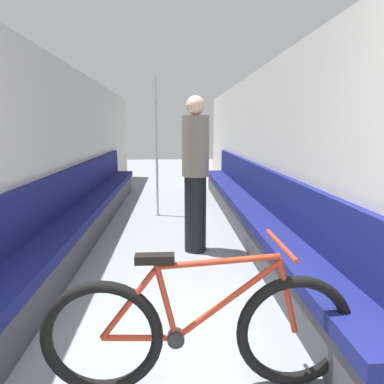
{
  "coord_description": "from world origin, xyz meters",
  "views": [
    {
      "loc": [
        0.05,
        -0.55,
        1.4
      ],
      "look_at": [
        0.23,
        2.58,
        0.81
      ],
      "focal_mm": 32.0,
      "sensor_mm": 36.0,
      "label": 1
    }
  ],
  "objects_px": {
    "passenger_standing": "(195,173)",
    "bench_seat_row_left": "(88,211)",
    "grab_pole_near": "(157,150)",
    "bench_seat_row_right": "(248,209)",
    "bicycle": "(200,331)"
  },
  "relations": [
    {
      "from": "grab_pole_near",
      "to": "passenger_standing",
      "type": "distance_m",
      "value": 1.75
    },
    {
      "from": "bicycle",
      "to": "passenger_standing",
      "type": "bearing_deg",
      "value": 89.03
    },
    {
      "from": "bicycle",
      "to": "grab_pole_near",
      "type": "distance_m",
      "value": 3.89
    },
    {
      "from": "bench_seat_row_left",
      "to": "bicycle",
      "type": "height_order",
      "value": "bench_seat_row_left"
    },
    {
      "from": "bench_seat_row_left",
      "to": "passenger_standing",
      "type": "distance_m",
      "value": 1.72
    },
    {
      "from": "passenger_standing",
      "to": "bench_seat_row_left",
      "type": "bearing_deg",
      "value": 31.11
    },
    {
      "from": "bicycle",
      "to": "passenger_standing",
      "type": "xyz_separation_m",
      "value": [
        0.12,
        2.13,
        0.56
      ]
    },
    {
      "from": "bicycle",
      "to": "grab_pole_near",
      "type": "height_order",
      "value": "grab_pole_near"
    },
    {
      "from": "bicycle",
      "to": "passenger_standing",
      "type": "height_order",
      "value": "passenger_standing"
    },
    {
      "from": "bench_seat_row_left",
      "to": "passenger_standing",
      "type": "height_order",
      "value": "passenger_standing"
    },
    {
      "from": "bicycle",
      "to": "bench_seat_row_right",
      "type": "bearing_deg",
      "value": 75.01
    },
    {
      "from": "bench_seat_row_left",
      "to": "bench_seat_row_right",
      "type": "xyz_separation_m",
      "value": [
        2.19,
        0.0,
        0.0
      ]
    },
    {
      "from": "grab_pole_near",
      "to": "passenger_standing",
      "type": "xyz_separation_m",
      "value": [
        0.5,
        -1.66,
        -0.16
      ]
    },
    {
      "from": "bench_seat_row_right",
      "to": "passenger_standing",
      "type": "xyz_separation_m",
      "value": [
        -0.79,
        -0.78,
        0.6
      ]
    },
    {
      "from": "grab_pole_near",
      "to": "bicycle",
      "type": "bearing_deg",
      "value": -84.31
    }
  ]
}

